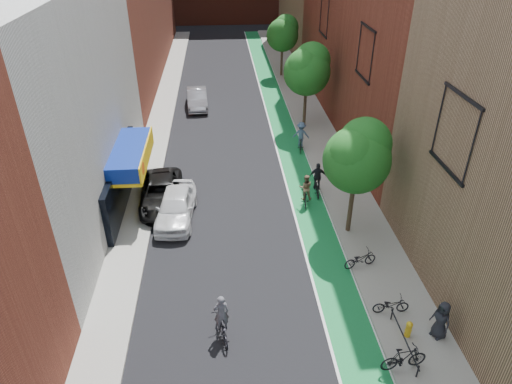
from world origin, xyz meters
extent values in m
cube|color=#136E31|center=(4.00, 26.00, 0.01)|extent=(2.00, 68.00, 0.01)
cube|color=gray|center=(-6.00, 26.00, 0.07)|extent=(2.00, 68.00, 0.15)
cube|color=gray|center=(6.50, 26.00, 0.07)|extent=(3.00, 68.00, 0.15)
cube|color=silver|center=(-11.00, 14.00, 6.00)|extent=(8.00, 20.00, 12.00)
cylinder|color=#332619|center=(5.60, 10.00, 1.65)|extent=(0.24, 0.24, 3.30)
sphere|color=#195316|center=(5.60, 10.00, 4.38)|extent=(3.36, 3.36, 3.36)
sphere|color=#195316|center=(6.00, 10.30, 5.10)|extent=(2.64, 2.64, 2.64)
sphere|color=#195316|center=(5.30, 9.70, 4.86)|extent=(2.40, 2.40, 2.40)
cylinder|color=#332619|center=(5.60, 24.00, 1.73)|extent=(0.24, 0.24, 3.47)
sphere|color=#195316|center=(5.60, 24.00, 4.60)|extent=(3.53, 3.53, 3.53)
sphere|color=#195316|center=(6.00, 24.30, 5.36)|extent=(2.77, 2.77, 2.77)
sphere|color=#195316|center=(5.30, 23.70, 5.10)|extent=(2.52, 2.52, 2.52)
cylinder|color=#332619|center=(5.60, 38.00, 1.59)|extent=(0.24, 0.24, 3.19)
sphere|color=#195316|center=(5.60, 38.00, 4.23)|extent=(3.25, 3.25, 3.25)
sphere|color=#195316|center=(6.00, 38.30, 4.93)|extent=(2.55, 2.55, 2.55)
sphere|color=#195316|center=(5.30, 37.70, 4.70)|extent=(2.32, 2.32, 2.32)
imported|color=white|center=(-3.67, 12.07, 0.83)|extent=(2.31, 5.02, 1.67)
imported|color=black|center=(-4.60, 13.64, 0.76)|extent=(3.05, 5.69, 1.52)
imported|color=#9A9CA3|center=(-3.00, 29.58, 0.80)|extent=(1.98, 4.94, 1.60)
imported|color=black|center=(-1.27, 3.40, 0.48)|extent=(1.00, 1.91, 0.96)
imported|color=#515058|center=(-1.27, 3.50, 1.22)|extent=(0.71, 0.54, 1.74)
imported|color=black|center=(3.77, 12.88, 0.46)|extent=(0.60, 1.57, 0.92)
imported|color=#8D7052|center=(3.77, 12.98, 1.15)|extent=(0.84, 0.69, 1.59)
imported|color=black|center=(4.70, 13.98, 0.40)|extent=(0.65, 1.56, 0.80)
imported|color=black|center=(4.70, 14.08, 1.22)|extent=(1.05, 0.50, 1.74)
imported|color=black|center=(4.70, 20.09, 0.47)|extent=(0.72, 1.61, 0.93)
imported|color=#3F5671|center=(4.70, 20.19, 1.26)|extent=(1.28, 0.88, 1.81)
imported|color=black|center=(5.88, 4.01, 0.56)|extent=(1.57, 0.56, 0.82)
imported|color=black|center=(5.40, 1.22, 0.70)|extent=(1.86, 0.72, 1.09)
imported|color=black|center=(5.40, 7.03, 0.59)|extent=(1.79, 1.01, 0.89)
imported|color=black|center=(7.36, 2.62, 1.02)|extent=(0.85, 1.01, 1.75)
cylinder|color=gold|center=(6.16, 2.70, 0.43)|extent=(0.25, 0.25, 0.56)
sphere|color=gold|center=(6.16, 2.70, 0.78)|extent=(0.27, 0.27, 0.27)
camera|label=1|loc=(-0.95, -9.47, 14.66)|focal=32.00mm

